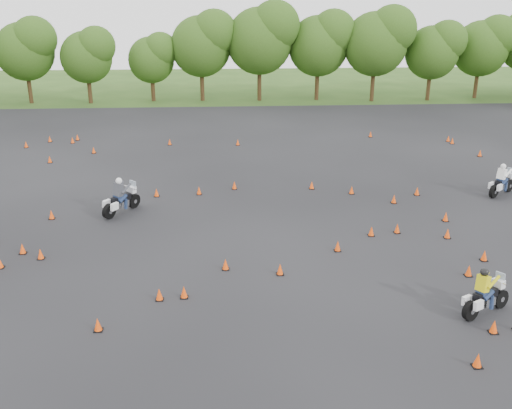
% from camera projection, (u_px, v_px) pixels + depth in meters
% --- Properties ---
extents(ground, '(140.00, 140.00, 0.00)m').
position_uv_depth(ground, '(262.00, 263.00, 24.22)').
color(ground, '#2D5119').
rests_on(ground, ground).
extents(asphalt_pad, '(62.00, 62.00, 0.00)m').
position_uv_depth(asphalt_pad, '(254.00, 213.00, 29.85)').
color(asphalt_pad, black).
rests_on(asphalt_pad, ground).
extents(treeline, '(86.94, 32.10, 10.96)m').
position_uv_depth(treeline, '(277.00, 61.00, 56.51)').
color(treeline, '#2C4B15').
rests_on(treeline, ground).
extents(traffic_cones, '(36.54, 33.41, 0.45)m').
position_uv_depth(traffic_cones, '(238.00, 206.00, 30.17)').
color(traffic_cones, '#F84A0A').
rests_on(traffic_cones, asphalt_pad).
extents(rider_grey, '(2.14, 2.62, 2.02)m').
position_uv_depth(rider_grey, '(120.00, 195.00, 29.48)').
color(rider_grey, '#3B3D43').
rests_on(rider_grey, ground).
extents(rider_yellow, '(2.38, 1.72, 1.79)m').
position_uv_depth(rider_yellow, '(488.00, 291.00, 20.05)').
color(rider_yellow, gold).
rests_on(rider_yellow, ground).
extents(rider_white, '(2.39, 2.03, 1.87)m').
position_uv_depth(rider_white, '(503.00, 179.00, 32.29)').
color(rider_white, white).
rests_on(rider_white, ground).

